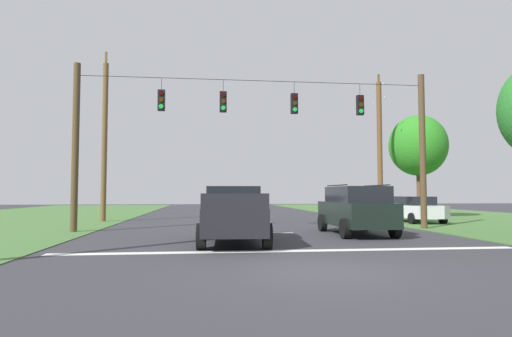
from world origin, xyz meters
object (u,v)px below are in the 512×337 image
(overhead_signal_span, at_px, (258,140))
(suv_black, at_px, (356,209))
(distant_car_crossing_white, at_px, (415,209))
(utility_pole_mid_right, at_px, (380,147))
(tree_roadside_far_right, at_px, (418,146))
(utility_pole_near_left, at_px, (104,139))
(distant_car_oncoming, at_px, (221,205))
(pickup_truck, at_px, (233,214))

(overhead_signal_span, xyz_separation_m, suv_black, (3.80, -2.41, -3.11))
(overhead_signal_span, relative_size, distant_car_crossing_white, 3.80)
(utility_pole_mid_right, relative_size, tree_roadside_far_right, 1.34)
(tree_roadside_far_right, bearing_deg, suv_black, -127.22)
(overhead_signal_span, relative_size, utility_pole_near_left, 1.59)
(suv_black, xyz_separation_m, distant_car_oncoming, (-5.00, 15.42, -0.27))
(overhead_signal_span, bearing_deg, utility_pole_mid_right, 39.76)
(utility_pole_near_left, xyz_separation_m, tree_roadside_far_right, (20.90, 1.67, 0.07))
(distant_car_crossing_white, height_order, tree_roadside_far_right, tree_roadside_far_right)
(pickup_truck, distance_m, tree_roadside_far_right, 19.85)
(suv_black, height_order, distant_car_crossing_white, suv_black)
(utility_pole_near_left, relative_size, tree_roadside_far_right, 1.45)
(distant_car_crossing_white, bearing_deg, distant_car_oncoming, 141.31)
(pickup_truck, bearing_deg, suv_black, 23.70)
(suv_black, distance_m, utility_pole_mid_right, 11.79)
(pickup_truck, height_order, suv_black, suv_black)
(suv_black, distance_m, distant_car_oncoming, 16.21)
(suv_black, bearing_deg, utility_pole_near_left, 141.85)
(utility_pole_mid_right, relative_size, utility_pole_near_left, 0.93)
(pickup_truck, distance_m, distant_car_oncoming, 17.72)
(suv_black, distance_m, utility_pole_near_left, 16.11)
(overhead_signal_span, bearing_deg, pickup_truck, -106.94)
(pickup_truck, relative_size, distant_car_oncoming, 1.27)
(pickup_truck, relative_size, distant_car_crossing_white, 1.27)
(pickup_truck, bearing_deg, distant_car_crossing_white, 38.80)
(overhead_signal_span, xyz_separation_m, pickup_truck, (-1.43, -4.71, -3.20))
(suv_black, xyz_separation_m, tree_roadside_far_right, (8.61, 11.33, 3.98))
(distant_car_crossing_white, relative_size, utility_pole_mid_right, 0.45)
(distant_car_oncoming, relative_size, tree_roadside_far_right, 0.60)
(overhead_signal_span, distance_m, suv_black, 5.47)
(distant_car_crossing_white, xyz_separation_m, utility_pole_near_left, (-18.21, 2.98, 4.18))
(tree_roadside_far_right, bearing_deg, utility_pole_near_left, -175.42)
(distant_car_oncoming, xyz_separation_m, tree_roadside_far_right, (13.61, -4.09, 4.25))
(distant_car_oncoming, bearing_deg, distant_car_crossing_white, -38.69)
(utility_pole_mid_right, bearing_deg, tree_roadside_far_right, 22.73)
(overhead_signal_span, xyz_separation_m, distant_car_crossing_white, (9.72, 4.26, -3.38))
(utility_pole_mid_right, bearing_deg, distant_car_oncoming, 151.65)
(pickup_truck, xyz_separation_m, distant_car_oncoming, (0.23, 17.71, -0.18))
(distant_car_crossing_white, xyz_separation_m, tree_roadside_far_right, (2.69, 4.66, 4.25))
(pickup_truck, bearing_deg, overhead_signal_span, 73.06)
(distant_car_crossing_white, bearing_deg, suv_black, -131.59)
(overhead_signal_span, bearing_deg, suv_black, -32.44)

